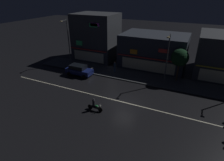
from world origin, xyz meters
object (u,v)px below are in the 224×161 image
at_px(traffic_cone, 88,75).
at_px(pedestrian_on_sidewalk, 115,67).
at_px(streetlamp_west, 68,39).
at_px(parked_car_near_kerb, 79,70).
at_px(motorcycle_lead, 95,105).
at_px(streetlamp_mid, 167,56).

bearing_deg(traffic_cone, pedestrian_on_sidewalk, 46.74).
relative_size(streetlamp_west, parked_car_near_kerb, 1.83).
bearing_deg(traffic_cone, streetlamp_west, 151.04).
xyz_separation_m(streetlamp_west, pedestrian_on_sidewalk, (9.15, -0.06, -3.75)).
height_order(parked_car_near_kerb, traffic_cone, parked_car_near_kerb).
bearing_deg(motorcycle_lead, parked_car_near_kerb, -52.05).
xyz_separation_m(motorcycle_lead, traffic_cone, (-5.57, 7.61, -0.36)).
distance_m(streetlamp_mid, motorcycle_lead, 12.01).
xyz_separation_m(streetlamp_west, parked_car_near_kerb, (4.35, -3.41, -3.85)).
bearing_deg(parked_car_near_kerb, pedestrian_on_sidewalk, 34.98).
height_order(pedestrian_on_sidewalk, traffic_cone, pedestrian_on_sidewalk).
height_order(motorcycle_lead, traffic_cone, motorcycle_lead).
height_order(streetlamp_mid, pedestrian_on_sidewalk, streetlamp_mid).
bearing_deg(parked_car_near_kerb, streetlamp_west, 141.91).
bearing_deg(pedestrian_on_sidewalk, streetlamp_west, -66.45).
relative_size(pedestrian_on_sidewalk, motorcycle_lead, 0.94).
height_order(streetlamp_mid, parked_car_near_kerb, streetlamp_mid).
xyz_separation_m(parked_car_near_kerb, traffic_cone, (1.70, 0.06, -0.59)).
distance_m(streetlamp_west, parked_car_near_kerb, 6.74).
bearing_deg(streetlamp_mid, traffic_cone, -168.89).
bearing_deg(pedestrian_on_sidewalk, streetlamp_mid, 106.60).
distance_m(motorcycle_lead, traffic_cone, 9.44).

